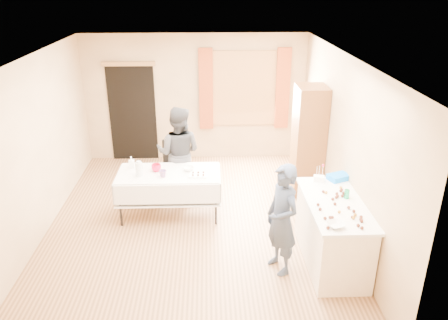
{
  "coord_description": "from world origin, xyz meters",
  "views": [
    {
      "loc": [
        0.25,
        -5.99,
        3.62
      ],
      "look_at": [
        0.48,
        0.0,
        1.08
      ],
      "focal_mm": 35.0,
      "sensor_mm": 36.0,
      "label": 1
    }
  ],
  "objects_px": {
    "counter": "(332,232)",
    "party_table": "(170,190)",
    "cabinet": "(308,141)",
    "woman": "(179,153)",
    "girl": "(282,220)",
    "chair": "(177,176)"
  },
  "relations": [
    {
      "from": "counter",
      "to": "party_table",
      "type": "distance_m",
      "value": 2.65
    },
    {
      "from": "cabinet",
      "to": "party_table",
      "type": "xyz_separation_m",
      "value": [
        -2.37,
        -0.75,
        -0.52
      ]
    },
    {
      "from": "counter",
      "to": "party_table",
      "type": "relative_size",
      "value": 0.94
    },
    {
      "from": "party_table",
      "to": "woman",
      "type": "bearing_deg",
      "value": 79.41
    },
    {
      "from": "counter",
      "to": "woman",
      "type": "xyz_separation_m",
      "value": [
        -2.15,
        2.02,
        0.36
      ]
    },
    {
      "from": "girl",
      "to": "woman",
      "type": "height_order",
      "value": "woman"
    },
    {
      "from": "party_table",
      "to": "girl",
      "type": "bearing_deg",
      "value": -43.92
    },
    {
      "from": "counter",
      "to": "girl",
      "type": "bearing_deg",
      "value": -168.31
    },
    {
      "from": "chair",
      "to": "girl",
      "type": "bearing_deg",
      "value": -82.74
    },
    {
      "from": "cabinet",
      "to": "girl",
      "type": "xyz_separation_m",
      "value": [
        -0.82,
        -2.26,
        -0.21
      ]
    },
    {
      "from": "chair",
      "to": "woman",
      "type": "distance_m",
      "value": 0.58
    },
    {
      "from": "chair",
      "to": "girl",
      "type": "distance_m",
      "value": 2.85
    },
    {
      "from": "chair",
      "to": "girl",
      "type": "height_order",
      "value": "girl"
    },
    {
      "from": "chair",
      "to": "cabinet",
      "type": "bearing_deg",
      "value": -27.79
    },
    {
      "from": "cabinet",
      "to": "party_table",
      "type": "height_order",
      "value": "cabinet"
    },
    {
      "from": "girl",
      "to": "woman",
      "type": "xyz_separation_m",
      "value": [
        -1.43,
        2.17,
        0.06
      ]
    },
    {
      "from": "cabinet",
      "to": "woman",
      "type": "distance_m",
      "value": 2.26
    },
    {
      "from": "girl",
      "to": "woman",
      "type": "relative_size",
      "value": 0.92
    },
    {
      "from": "counter",
      "to": "party_table",
      "type": "bearing_deg",
      "value": 148.98
    },
    {
      "from": "woman",
      "to": "girl",
      "type": "bearing_deg",
      "value": 135.65
    },
    {
      "from": "woman",
      "to": "party_table",
      "type": "bearing_deg",
      "value": 91.32
    },
    {
      "from": "counter",
      "to": "girl",
      "type": "xyz_separation_m",
      "value": [
        -0.72,
        -0.15,
        0.3
      ]
    }
  ]
}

